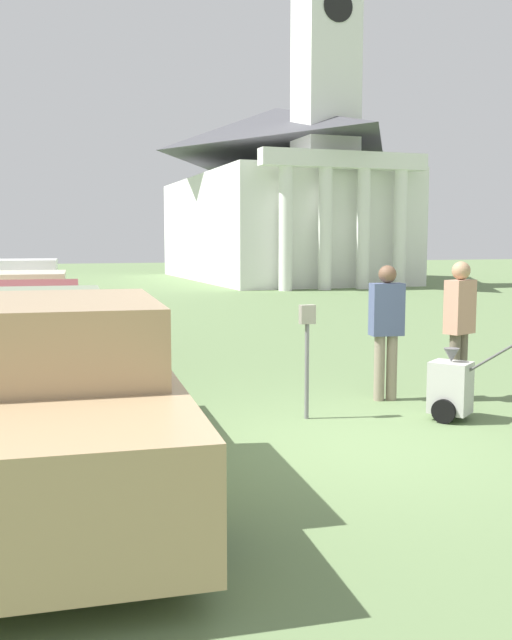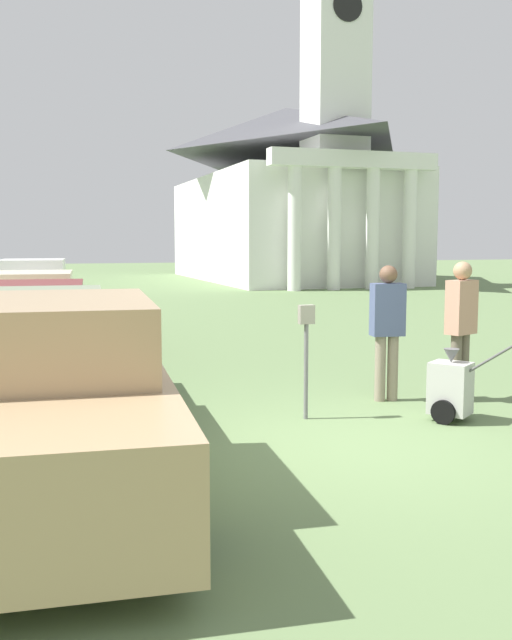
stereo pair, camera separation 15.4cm
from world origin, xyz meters
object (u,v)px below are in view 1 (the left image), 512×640
object	(u,v)px
parked_car_cream	(29,307)
parking_meter	(307,340)
person_worker	(386,324)
person_supervisor	(459,321)
parked_car_maroon	(32,323)
parked_car_sage	(39,349)
parked_car_tan	(52,399)
parked_car_white	(26,294)
equipment_cart	(451,387)
church	(279,187)

from	to	relation	value
parked_car_cream	parking_meter	world-z (taller)	parked_car_cream
person_worker	person_supervisor	xyz separation A→B (m)	(0.90, -0.30, 0.03)
parked_car_maroon	person_worker	bearing A→B (deg)	-43.69
parked_car_sage	parking_meter	distance (m)	3.54
parked_car_tan	parked_car_cream	world-z (taller)	parked_car_tan
parked_car_white	person_supervisor	size ratio (longest dim) A/B	2.71
parked_car_maroon	person_supervisor	size ratio (longest dim) A/B	2.76
equipment_cart	church	bearing A→B (deg)	36.51
parking_meter	church	size ratio (longest dim) A/B	0.07
parked_car_sage	church	xyz separation A→B (m)	(13.06, 25.94, 4.17)
parked_car_maroon	church	world-z (taller)	church
parked_car_sage	person_supervisor	distance (m)	5.46
person_supervisor	parked_car_cream	bearing A→B (deg)	-79.60
church	equipment_cart	bearing A→B (deg)	-106.74
parking_meter	equipment_cart	size ratio (longest dim) A/B	1.35
parked_car_tan	parking_meter	size ratio (longest dim) A/B	4.02
person_supervisor	church	distance (m)	28.99
person_worker	church	world-z (taller)	church
parked_car_cream	church	bearing A→B (deg)	60.81
parked_car_sage	parked_car_maroon	bearing A→B (deg)	94.55
parked_car_maroon	parked_car_white	world-z (taller)	parked_car_white
parked_car_white	church	distance (m)	21.50
parked_car_white	parking_meter	distance (m)	11.70
parked_car_tan	parked_car_cream	distance (m)	9.75
parked_car_sage	person_supervisor	size ratio (longest dim) A/B	2.79
parked_car_cream	parking_meter	xyz separation A→B (m)	(2.93, -8.36, 0.27)
parked_car_tan	equipment_cart	xyz separation A→B (m)	(4.49, 0.79, -0.36)
parked_car_maroon	parked_car_cream	distance (m)	2.99
parked_car_sage	parked_car_cream	xyz separation A→B (m)	(-0.00, 6.39, -0.02)
parking_meter	parked_car_maroon	bearing A→B (deg)	118.58
equipment_cart	church	distance (m)	30.10
parked_car_tan	parking_meter	bearing A→B (deg)	29.84
person_supervisor	parked_car_tan	bearing A→B (deg)	-4.50
parked_car_tan	person_worker	world-z (taller)	person_worker
person_worker	person_supervisor	world-z (taller)	person_supervisor
parking_meter	person_supervisor	xyz separation A→B (m)	(2.26, 0.28, 0.11)
parked_car_white	person_worker	world-z (taller)	person_worker
parked_car_cream	equipment_cart	size ratio (longest dim) A/B	5.30
equipment_cart	parked_car_sage	bearing A→B (deg)	113.53
church	parked_car_cream	bearing A→B (deg)	-123.74
parked_car_cream	person_worker	bearing A→B (deg)	-56.66
parked_car_cream	parking_meter	distance (m)	8.86
person_worker	equipment_cart	distance (m)	1.34
parked_car_sage	parked_car_cream	size ratio (longest dim) A/B	0.96
parked_car_white	equipment_cart	distance (m)	12.74
parked_car_maroon	equipment_cart	world-z (taller)	parked_car_maroon
parked_car_cream	person_worker	xyz separation A→B (m)	(4.28, -7.79, 0.34)
parked_car_maroon	person_supervisor	bearing A→B (deg)	-39.97
parked_car_sage	parked_car_cream	distance (m)	6.39
parked_car_maroon	parking_meter	world-z (taller)	parked_car_maroon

